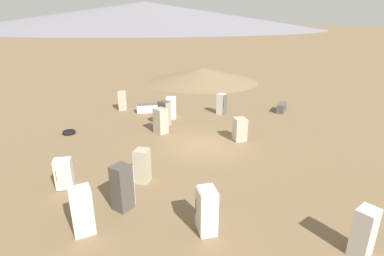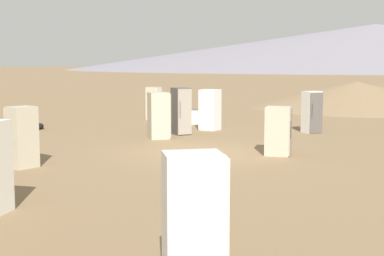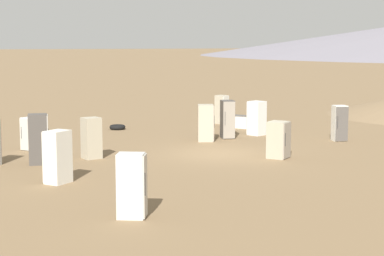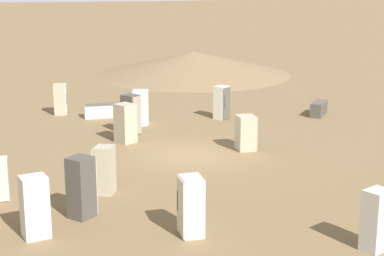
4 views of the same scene
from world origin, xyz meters
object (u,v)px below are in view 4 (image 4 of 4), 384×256
object	(u,v)px
discarded_fridge_5	(60,99)
discarded_fridge_10	(35,207)
discarded_fridge_0	(140,108)
discarded_fridge_12	(246,133)
discarded_fridge_9	(81,187)
discarded_fridge_2	(191,206)
discarded_fridge_3	(131,115)
discarded_fridge_4	(126,123)
discarded_fridge_13	(222,103)
discarded_fridge_8	(376,220)
discarded_fridge_11	(319,109)
discarded_fridge_7	(103,111)
discarded_fridge_6	(104,170)

from	to	relation	value
discarded_fridge_5	discarded_fridge_10	bearing A→B (deg)	2.80
discarded_fridge_0	discarded_fridge_12	bearing A→B (deg)	-133.53
discarded_fridge_5	discarded_fridge_9	size ratio (longest dim) A/B	0.85
discarded_fridge_2	discarded_fridge_3	size ratio (longest dim) A/B	0.95
discarded_fridge_4	discarded_fridge_13	size ratio (longest dim) A/B	1.03
discarded_fridge_5	discarded_fridge_8	xyz separation A→B (m)	(16.36, -11.83, 0.05)
discarded_fridge_5	discarded_fridge_9	bearing A→B (deg)	7.88
discarded_fridge_0	discarded_fridge_3	bearing A→B (deg)	170.57
discarded_fridge_8	discarded_fridge_11	bearing A→B (deg)	133.93
discarded_fridge_5	discarded_fridge_11	xyz separation A→B (m)	(12.72, 4.05, -0.45)
discarded_fridge_3	discarded_fridge_7	xyz separation A→B (m)	(-2.75, 2.72, -0.58)
discarded_fridge_6	discarded_fridge_11	xyz separation A→B (m)	(5.27, 14.13, -0.46)
discarded_fridge_6	discarded_fridge_3	bearing A→B (deg)	9.30
discarded_fridge_11	discarded_fridge_13	world-z (taller)	discarded_fridge_13
discarded_fridge_8	discarded_fridge_6	bearing A→B (deg)	-160.08
discarded_fridge_5	discarded_fridge_4	bearing A→B (deg)	29.96
discarded_fridge_3	discarded_fridge_8	xyz separation A→B (m)	(11.26, -9.29, -0.06)
discarded_fridge_0	discarded_fridge_8	bearing A→B (deg)	-152.90
discarded_fridge_2	discarded_fridge_10	distance (m)	4.39
discarded_fridge_10	discarded_fridge_12	xyz separation A→B (m)	(3.49, 10.60, -0.17)
discarded_fridge_11	discarded_fridge_8	bearing A→B (deg)	108.78
discarded_fridge_0	discarded_fridge_7	xyz separation A→B (m)	(-2.44, 0.88, -0.51)
discarded_fridge_0	discarded_fridge_6	world-z (taller)	discarded_fridge_0
discarded_fridge_4	discarded_fridge_7	xyz separation A→B (m)	(-3.09, 4.07, -0.52)
discarded_fridge_3	discarded_fridge_10	world-z (taller)	discarded_fridge_3
discarded_fridge_8	discarded_fridge_11	xyz separation A→B (m)	(-3.64, 15.88, -0.49)
discarded_fridge_0	discarded_fridge_11	bearing A→B (deg)	-78.09
discarded_fridge_2	discarded_fridge_10	xyz separation A→B (m)	(-4.12, -1.53, 0.04)
discarded_fridge_10	discarded_fridge_6	bearing A→B (deg)	39.89
discarded_fridge_0	discarded_fridge_4	xyz separation A→B (m)	(0.65, -3.19, 0.01)
discarded_fridge_10	discarded_fridge_11	world-z (taller)	discarded_fridge_10
discarded_fridge_6	discarded_fridge_10	bearing A→B (deg)	168.54
discarded_fridge_9	discarded_fridge_11	xyz separation A→B (m)	(4.97, 16.29, -0.59)
discarded_fridge_5	discarded_fridge_3	bearing A→B (deg)	39.12
discarded_fridge_4	discarded_fridge_9	size ratio (longest dim) A/B	0.90
discarded_fridge_10	discarded_fridge_11	xyz separation A→B (m)	(5.51, 18.04, -0.54)
discarded_fridge_7	discarded_fridge_8	world-z (taller)	discarded_fridge_8
discarded_fridge_3	discarded_fridge_0	bearing A→B (deg)	-153.35
discarded_fridge_2	discarded_fridge_11	size ratio (longest dim) A/B	1.12
discarded_fridge_5	discarded_fridge_12	size ratio (longest dim) A/B	1.10
discarded_fridge_2	discarded_fridge_6	world-z (taller)	discarded_fridge_2
discarded_fridge_2	discarded_fridge_11	world-z (taller)	discarded_fridge_2
discarded_fridge_0	discarded_fridge_3	world-z (taller)	discarded_fridge_3
discarded_fridge_4	discarded_fridge_11	distance (m)	10.79
discarded_fridge_3	discarded_fridge_10	xyz separation A→B (m)	(2.11, -11.46, -0.01)
discarded_fridge_6	discarded_fridge_9	world-z (taller)	discarded_fridge_9
discarded_fridge_11	discarded_fridge_12	bearing A→B (deg)	80.67
discarded_fridge_3	discarded_fridge_6	bearing A→B (deg)	34.34
discarded_fridge_0	discarded_fridge_5	world-z (taller)	discarded_fridge_0
discarded_fridge_5	discarded_fridge_7	world-z (taller)	discarded_fridge_5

